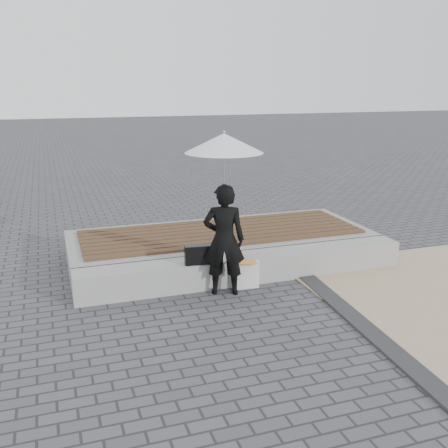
{
  "coord_description": "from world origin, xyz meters",
  "views": [
    {
      "loc": [
        -2.68,
        -5.2,
        2.85
      ],
      "look_at": [
        -0.48,
        1.24,
        1.0
      ],
      "focal_mm": 41.95,
      "sensor_mm": 36.0,
      "label": 1
    }
  ],
  "objects": [
    {
      "name": "ground",
      "position": [
        0.0,
        0.0,
        0.0
      ],
      "size": [
        80.0,
        80.0,
        0.0
      ],
      "primitive_type": "plane",
      "color": "#48484C",
      "rests_on": "ground"
    },
    {
      "name": "edging_band",
      "position": [
        0.75,
        -0.5,
        0.02
      ],
      "size": [
        0.61,
        5.2,
        0.04
      ],
      "primitive_type": "cube",
      "rotation": [
        0.0,
        0.0,
        -0.07
      ],
      "color": "#2C2D2F",
      "rests_on": "ground"
    },
    {
      "name": "seating_ledge",
      "position": [
        0.0,
        1.6,
        0.2
      ],
      "size": [
        5.0,
        0.45,
        0.4
      ],
      "primitive_type": "cube",
      "color": "#979692",
      "rests_on": "ground"
    },
    {
      "name": "timber_platform",
      "position": [
        0.0,
        2.8,
        0.2
      ],
      "size": [
        5.0,
        2.0,
        0.4
      ],
      "primitive_type": "cube",
      "color": "gray",
      "rests_on": "ground"
    },
    {
      "name": "timber_decking",
      "position": [
        0.0,
        2.8,
        0.42
      ],
      "size": [
        4.6,
        1.6,
        0.04
      ],
      "primitive_type": null,
      "color": "#523721",
      "rests_on": "timber_platform"
    },
    {
      "name": "woman",
      "position": [
        -0.48,
        1.24,
        0.78
      ],
      "size": [
        0.66,
        0.54,
        1.55
      ],
      "primitive_type": "imported",
      "rotation": [
        0.0,
        0.0,
        2.81
      ],
      "color": "black",
      "rests_on": "ground"
    },
    {
      "name": "parasol",
      "position": [
        -0.48,
        1.24,
        2.09
      ],
      "size": [
        1.03,
        1.03,
        1.32
      ],
      "rotation": [
        0.0,
        0.0,
        0.4
      ],
      "color": "#A8A8AD",
      "rests_on": "ground"
    },
    {
      "name": "handbag",
      "position": [
        -0.79,
        1.44,
        0.54
      ],
      "size": [
        0.4,
        0.18,
        0.27
      ],
      "primitive_type": "cube",
      "rotation": [
        0.0,
        0.0,
        -0.12
      ],
      "color": "black",
      "rests_on": "seating_ledge"
    },
    {
      "name": "canvas_tote",
      "position": [
        -0.13,
        1.34,
        0.2
      ],
      "size": [
        0.38,
        0.18,
        0.39
      ],
      "primitive_type": "cube",
      "rotation": [
        0.0,
        0.0,
        -0.05
      ],
      "color": "white",
      "rests_on": "ground"
    },
    {
      "name": "magazine",
      "position": [
        -0.13,
        1.29,
        0.4
      ],
      "size": [
        0.32,
        0.27,
        0.01
      ],
      "primitive_type": "cube",
      "rotation": [
        0.0,
        0.0,
        -0.27
      ],
      "color": "red",
      "rests_on": "canvas_tote"
    }
  ]
}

